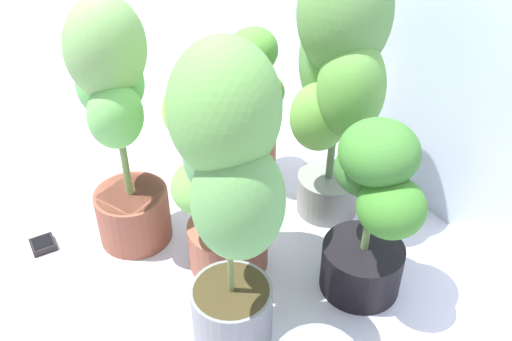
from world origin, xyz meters
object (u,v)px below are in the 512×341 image
Objects in this scene: potted_plant_back_right at (372,210)px; potted_plant_center at (223,159)px; potted_plant_front_right at (229,184)px; potted_plant_back_left at (252,100)px; hygrometer_box at (43,244)px; potted_plant_front_left at (117,119)px; potted_plant_back_center at (338,69)px.

potted_plant_back_right is 0.46m from potted_plant_center.
potted_plant_front_right is at bearing -97.07° from potted_plant_back_right.
hygrometer_box is at bearing -92.84° from potted_plant_back_left.
potted_plant_back_left is (-0.07, 0.54, -0.13)m from potted_plant_front_left.
potted_plant_center is (0.04, -0.45, -0.15)m from potted_plant_back_center.
potted_plant_back_left reaches higher than potted_plant_back_right.
hygrometer_box is at bearing -151.74° from potted_plant_front_right.
potted_plant_front_left is 0.82m from potted_plant_back_right.
potted_plant_back_center is 1.17m from hygrometer_box.
potted_plant_front_left reaches higher than hygrometer_box.
potted_plant_center is at bearing -36.90° from hygrometer_box.
potted_plant_back_right reaches higher than hygrometer_box.
potted_plant_back_center is at bearing 117.81° from potted_plant_front_right.
potted_plant_front_right reaches higher than potted_plant_front_left.
potted_plant_front_left is at bearing -173.20° from potted_plant_front_right.
potted_plant_center reaches higher than hygrometer_box.
hygrometer_box is (-0.42, -0.50, -0.42)m from potted_plant_center.
potted_plant_back_left is 0.91m from hygrometer_box.
potted_plant_front_left is 0.37m from potted_plant_center.
potted_plant_center is (-0.27, 0.13, -0.13)m from potted_plant_front_right.
potted_plant_center is at bearing -84.52° from potted_plant_back_center.
potted_plant_front_left is at bearing -140.73° from potted_plant_back_right.
potted_plant_back_right is at bearing 82.93° from potted_plant_front_right.
potted_plant_back_center is 0.47m from potted_plant_back_right.
potted_plant_back_left is at bearing 143.56° from potted_plant_front_right.
hygrometer_box is at bearing -111.42° from potted_plant_back_center.
potted_plant_front_left is 0.94× the size of potted_plant_front_right.
potted_plant_front_left is 0.58m from potted_plant_front_right.
potted_plant_front_right is (0.57, 0.07, 0.08)m from potted_plant_front_left.
potted_plant_front_left reaches higher than potted_plant_back_right.
potted_plant_front_right reaches higher than potted_plant_back_right.
potted_plant_back_left is at bearing 137.81° from potted_plant_center.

